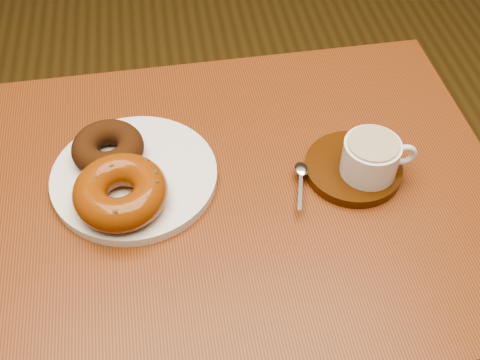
{
  "coord_description": "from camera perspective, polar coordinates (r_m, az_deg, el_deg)",
  "views": [
    {
      "loc": [
        0.05,
        -0.83,
        1.37
      ],
      "look_at": [
        0.13,
        -0.29,
        0.75
      ],
      "focal_mm": 45.0,
      "sensor_mm": 36.0,
      "label": 1
    }
  ],
  "objects": [
    {
      "name": "ground",
      "position": [
        1.6,
        -6.32,
        -10.73
      ],
      "size": [
        6.0,
        6.0,
        0.0
      ],
      "primitive_type": "plane",
      "color": "#513B19",
      "rests_on": "ground"
    },
    {
      "name": "cafe_table",
      "position": [
        0.93,
        -1.22,
        -5.71
      ],
      "size": [
        0.79,
        0.6,
        0.73
      ],
      "rotation": [
        0.0,
        0.0,
        0.02
      ],
      "color": "brown",
      "rests_on": "ground"
    },
    {
      "name": "donut_plate",
      "position": [
        0.86,
        -9.98,
        0.35
      ],
      "size": [
        0.28,
        0.28,
        0.01
      ],
      "primitive_type": "cylinder",
      "rotation": [
        0.0,
        0.0,
        0.22
      ],
      "color": "white",
      "rests_on": "cafe_table"
    },
    {
      "name": "donut_cinnamon",
      "position": [
        0.87,
        -12.42,
        2.98
      ],
      "size": [
        0.13,
        0.13,
        0.04
      ],
      "primitive_type": "torus",
      "rotation": [
        0.0,
        0.0,
        0.4
      ],
      "color": "#381C0B",
      "rests_on": "donut_plate"
    },
    {
      "name": "donut_caramel",
      "position": [
        0.8,
        -11.28,
        -1.11
      ],
      "size": [
        0.16,
        0.16,
        0.05
      ],
      "rotation": [
        0.0,
        0.0,
        -0.28
      ],
      "color": "#803C0D",
      "rests_on": "donut_plate"
    },
    {
      "name": "saucer",
      "position": [
        0.87,
        10.67,
        1.11
      ],
      "size": [
        0.15,
        0.15,
        0.01
      ],
      "primitive_type": "cylinder",
      "rotation": [
        0.0,
        0.0,
        -0.07
      ],
      "color": "#3A1C08",
      "rests_on": "cafe_table"
    },
    {
      "name": "coffee_cup",
      "position": [
        0.84,
        12.37,
        2.15
      ],
      "size": [
        0.1,
        0.08,
        0.06
      ],
      "rotation": [
        0.0,
        0.0,
        -0.08
      ],
      "color": "white",
      "rests_on": "saucer"
    },
    {
      "name": "teaspoon",
      "position": [
        0.84,
        5.81,
        0.65
      ],
      "size": [
        0.03,
        0.09,
        0.01
      ],
      "rotation": [
        0.0,
        0.0,
        -0.25
      ],
      "color": "silver",
      "rests_on": "saucer"
    }
  ]
}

